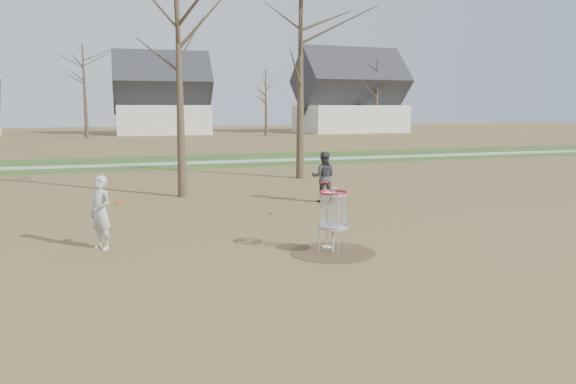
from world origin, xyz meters
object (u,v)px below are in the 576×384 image
object	(u,v)px
player_standing	(101,213)
disc_golf_basket	(333,210)
disc_grounded	(327,247)
player_throwing	(324,177)

from	to	relation	value
player_standing	disc_golf_basket	distance (m)	4.97
player_standing	disc_golf_basket	xyz separation A→B (m)	(4.62, -1.84, 0.11)
player_standing	disc_grounded	distance (m)	4.93
player_throwing	disc_grounded	size ratio (longest dim) A/B	7.41
player_standing	disc_grounded	xyz separation A→B (m)	(4.66, -1.42, -0.78)
disc_grounded	disc_golf_basket	size ratio (longest dim) A/B	0.16
player_standing	player_throwing	xyz separation A→B (m)	(6.80, 4.16, 0.01)
player_throwing	disc_grounded	world-z (taller)	player_throwing
player_throwing	disc_golf_basket	size ratio (longest dim) A/B	1.21
player_throwing	disc_golf_basket	world-z (taller)	player_throwing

